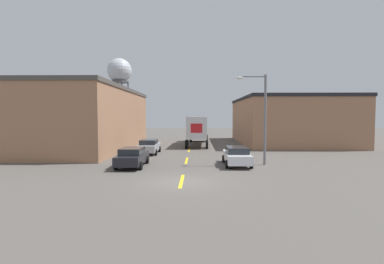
% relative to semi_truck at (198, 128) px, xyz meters
% --- Properties ---
extents(ground_plane, '(160.00, 160.00, 0.00)m').
position_rel_semi_truck_xyz_m(ground_plane, '(-1.02, -23.24, -2.31)').
color(ground_plane, '#56514C').
extents(road_centerline, '(0.20, 20.08, 0.01)m').
position_rel_semi_truck_xyz_m(road_centerline, '(-1.02, -14.76, -2.30)').
color(road_centerline, yellow).
rests_on(road_centerline, ground_plane).
extents(warehouse_left, '(12.17, 23.07, 7.16)m').
position_rel_semi_truck_xyz_m(warehouse_left, '(-14.15, -5.08, 1.28)').
color(warehouse_left, '#9E7051').
rests_on(warehouse_left, ground_plane).
extents(warehouse_right, '(13.69, 19.49, 6.46)m').
position_rel_semi_truck_xyz_m(warehouse_right, '(12.87, 2.47, 0.93)').
color(warehouse_right, '#9E7051').
rests_on(warehouse_right, ground_plane).
extents(semi_truck, '(3.07, 12.45, 3.81)m').
position_rel_semi_truck_xyz_m(semi_truck, '(0.00, 0.00, 0.00)').
color(semi_truck, silver).
rests_on(semi_truck, ground_plane).
extents(parked_car_left_near, '(2.02, 4.68, 1.47)m').
position_rel_semi_truck_xyz_m(parked_car_left_near, '(-5.07, -17.92, -1.54)').
color(parked_car_left_near, black).
rests_on(parked_car_left_near, ground_plane).
extents(parked_car_left_far, '(2.02, 4.68, 1.47)m').
position_rel_semi_truck_xyz_m(parked_car_left_far, '(-5.07, -9.98, -1.54)').
color(parked_car_left_far, '#B2B2B7').
rests_on(parked_car_left_far, ground_plane).
extents(parked_car_right_near, '(2.02, 4.68, 1.47)m').
position_rel_semi_truck_xyz_m(parked_car_right_near, '(3.02, -17.15, -1.54)').
color(parked_car_right_near, silver).
rests_on(parked_car_right_near, ground_plane).
extents(water_tower, '(5.06, 5.06, 15.86)m').
position_rel_semi_truck_xyz_m(water_tower, '(-16.32, 21.95, 10.76)').
color(water_tower, '#47474C').
rests_on(water_tower, ground_plane).
extents(street_lamp, '(2.41, 0.32, 7.13)m').
position_rel_semi_truck_xyz_m(street_lamp, '(4.97, -16.88, 1.87)').
color(street_lamp, slate).
rests_on(street_lamp, ground_plane).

